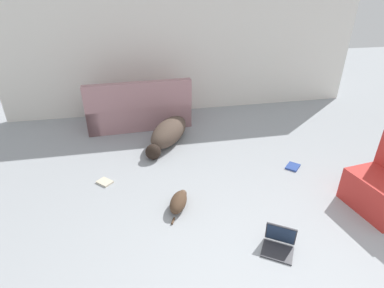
% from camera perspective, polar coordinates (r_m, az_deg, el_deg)
% --- Properties ---
extents(wall_back, '(6.97, 0.06, 2.57)m').
position_cam_1_polar(wall_back, '(6.00, -0.90, 18.29)').
color(wall_back, silver).
rests_on(wall_back, ground_plane).
extents(couch, '(1.84, 0.91, 0.88)m').
position_cam_1_polar(couch, '(5.59, -10.07, 6.44)').
color(couch, '#A3757A').
rests_on(couch, ground_plane).
extents(dog, '(0.91, 1.31, 0.38)m').
position_cam_1_polar(dog, '(4.85, -4.56, 2.11)').
color(dog, '#4C3D33').
rests_on(dog, ground_plane).
extents(cat, '(0.32, 0.52, 0.17)m').
position_cam_1_polar(cat, '(3.52, -2.56, -10.90)').
color(cat, '#473323').
rests_on(cat, ground_plane).
extents(laptop_open, '(0.39, 0.39, 0.24)m').
position_cam_1_polar(laptop_open, '(3.19, 16.29, -17.36)').
color(laptop_open, '#2D2D33').
rests_on(laptop_open, ground_plane).
extents(book_cream, '(0.23, 0.24, 0.02)m').
position_cam_1_polar(book_cream, '(4.11, -16.28, -6.97)').
color(book_cream, beige).
rests_on(book_cream, ground_plane).
extents(book_blue, '(0.26, 0.26, 0.02)m').
position_cam_1_polar(book_blue, '(4.50, 18.65, -4.11)').
color(book_blue, '#28428E').
rests_on(book_blue, ground_plane).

